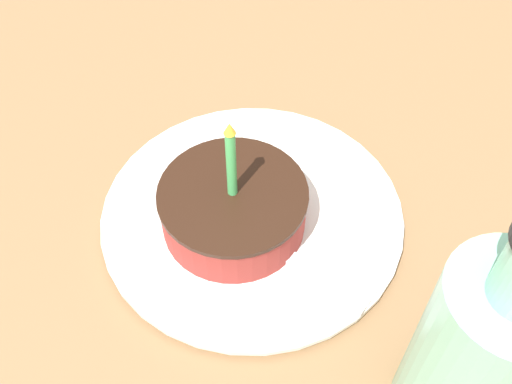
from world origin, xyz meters
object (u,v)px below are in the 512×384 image
at_px(fork, 287,256).
at_px(bottle, 479,354).
at_px(plate, 256,211).
at_px(cake_slice, 233,208).

xyz_separation_m(fork, bottle, (0.16, -0.02, 0.07)).
relative_size(plate, fork, 1.46).
height_order(fork, bottle, bottle).
bearing_deg(fork, plate, 156.12).
bearing_deg(fork, bottle, -6.45).
xyz_separation_m(cake_slice, bottle, (0.21, -0.02, 0.05)).
relative_size(cake_slice, bottle, 0.57).
xyz_separation_m(plate, cake_slice, (-0.00, -0.02, 0.03)).
distance_m(plate, cake_slice, 0.04).
bearing_deg(bottle, fork, 173.55).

